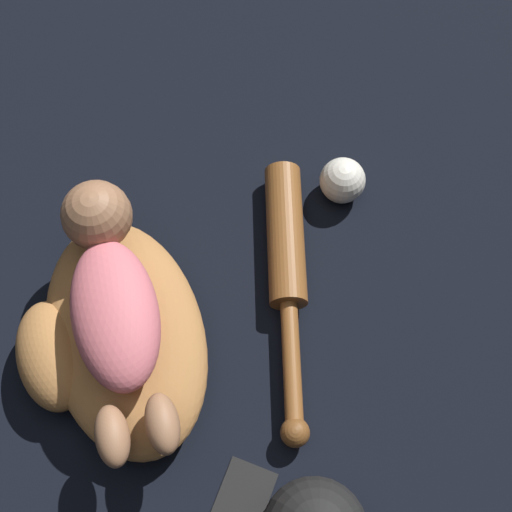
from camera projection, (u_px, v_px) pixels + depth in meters
The scene contains 5 objects.
ground_plane at pixel (126, 354), 1.04m from camera, with size 6.00×6.00×0.00m, color black.
baseball_glove at pixel (114, 338), 1.00m from camera, with size 0.42×0.34×0.09m.
baby_figure at pixel (111, 293), 0.94m from camera, with size 0.37×0.24×0.10m.
baseball_bat at pixel (287, 264), 1.07m from camera, with size 0.36×0.30×0.06m.
baseball at pixel (343, 181), 1.12m from camera, with size 0.07×0.07×0.07m.
Camera 1 is at (-0.36, 0.05, 1.00)m, focal length 50.00 mm.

